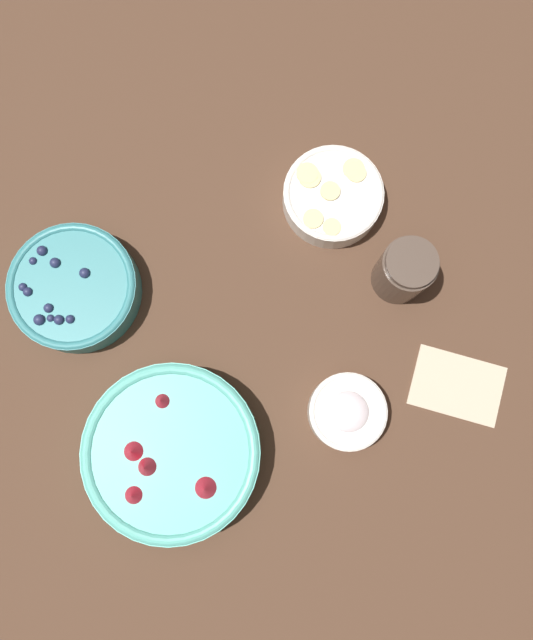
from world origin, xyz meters
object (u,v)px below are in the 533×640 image
(bowl_bananas, at_px, (333,196))
(bowl_cream, at_px, (347,412))
(bowl_strawberries, at_px, (172,452))
(bowl_blueberries, at_px, (74,288))
(jar_chocolate, at_px, (404,271))

(bowl_bananas, relative_size, bowl_cream, 1.36)
(bowl_strawberries, height_order, bowl_blueberries, bowl_strawberries)
(bowl_strawberries, distance_m, bowl_blueberries, 0.28)
(bowl_strawberries, relative_size, bowl_bananas, 1.63)
(bowl_strawberries, xyz_separation_m, jar_chocolate, (0.37, 0.18, 0.01))
(bowl_blueberries, height_order, bowl_cream, bowl_blueberries)
(bowl_blueberries, bearing_deg, bowl_cream, -35.87)
(bowl_strawberries, xyz_separation_m, bowl_bananas, (0.30, 0.32, -0.01))
(bowl_strawberries, relative_size, bowl_cream, 2.23)
(bowl_blueberries, distance_m, jar_chocolate, 0.47)
(bowl_cream, xyz_separation_m, jar_chocolate, (0.12, 0.18, 0.02))
(bowl_strawberries, bearing_deg, bowl_blueberries, 111.14)
(bowl_cream, bearing_deg, jar_chocolate, 55.93)
(jar_chocolate, bearing_deg, bowl_strawberries, -153.65)
(bowl_strawberries, relative_size, bowl_blueberries, 1.31)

